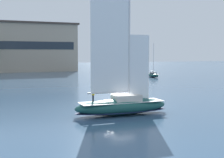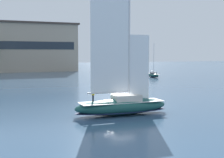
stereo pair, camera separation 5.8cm
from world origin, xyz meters
TOP-DOWN VIEW (x-y plane):
  - ground_plane at (0.00, 0.00)m, footprint 400.00×400.00m
  - waterfront_building at (2.42, 92.85)m, footprint 35.48×13.75m
  - sailboat_main at (0.02, 0.00)m, footprint 11.34×3.43m
  - sailboat_moored_near_marina at (31.78, 48.80)m, footprint 3.04×7.50m

SIDE VIEW (x-z plane):
  - ground_plane at x=0.00m, z-range 0.00..0.00m
  - sailboat_moored_near_marina at x=31.78m, z-range -4.33..5.70m
  - sailboat_main at x=0.02m, z-range -6.54..8.94m
  - waterfront_building at x=2.42m, z-range 0.05..18.95m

